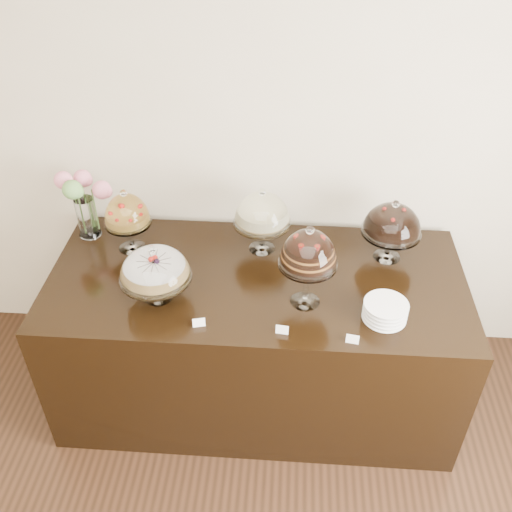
# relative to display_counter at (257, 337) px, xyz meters

# --- Properties ---
(wall_back) EXTENTS (5.00, 0.04, 3.00)m
(wall_back) POSITION_rel_display_counter_xyz_m (-0.11, 0.55, 1.05)
(wall_back) COLOR beige
(wall_back) RESTS_ON ground
(display_counter) EXTENTS (2.20, 1.00, 0.90)m
(display_counter) POSITION_rel_display_counter_xyz_m (0.00, 0.00, 0.00)
(display_counter) COLOR black
(display_counter) RESTS_ON ground
(cake_stand_sugar_sponge) EXTENTS (0.36, 0.36, 0.32)m
(cake_stand_sugar_sponge) POSITION_rel_display_counter_xyz_m (-0.48, -0.19, 0.64)
(cake_stand_sugar_sponge) COLOR white
(cake_stand_sugar_sponge) RESTS_ON display_counter
(cake_stand_choco_layer) EXTENTS (0.28, 0.28, 0.46)m
(cake_stand_choco_layer) POSITION_rel_display_counter_xyz_m (0.25, -0.17, 0.76)
(cake_stand_choco_layer) COLOR white
(cake_stand_choco_layer) RESTS_ON display_counter
(cake_stand_cheesecake) EXTENTS (0.31, 0.31, 0.39)m
(cake_stand_cheesecake) POSITION_rel_display_counter_xyz_m (0.01, 0.26, 0.69)
(cake_stand_cheesecake) COLOR white
(cake_stand_cheesecake) RESTS_ON display_counter
(cake_stand_dark_choco) EXTENTS (0.32, 0.32, 0.36)m
(cake_stand_dark_choco) POSITION_rel_display_counter_xyz_m (0.70, 0.23, 0.68)
(cake_stand_dark_choco) COLOR white
(cake_stand_dark_choco) RESTS_ON display_counter
(cake_stand_fruit_tart) EXTENTS (0.26, 0.26, 0.38)m
(cake_stand_fruit_tart) POSITION_rel_display_counter_xyz_m (-0.72, 0.21, 0.68)
(cake_stand_fruit_tart) COLOR white
(cake_stand_fruit_tart) RESTS_ON display_counter
(flower_vase) EXTENTS (0.30, 0.27, 0.41)m
(flower_vase) POSITION_rel_display_counter_xyz_m (-0.99, 0.32, 0.70)
(flower_vase) COLOR white
(flower_vase) RESTS_ON display_counter
(plate_stack) EXTENTS (0.21, 0.21, 0.09)m
(plate_stack) POSITION_rel_display_counter_xyz_m (0.64, -0.27, 0.50)
(plate_stack) COLOR white
(plate_stack) RESTS_ON display_counter
(price_card_left) EXTENTS (0.06, 0.03, 0.04)m
(price_card_left) POSITION_rel_display_counter_xyz_m (-0.25, -0.38, 0.47)
(price_card_left) COLOR white
(price_card_left) RESTS_ON display_counter
(price_card_right) EXTENTS (0.06, 0.02, 0.04)m
(price_card_right) POSITION_rel_display_counter_xyz_m (0.47, -0.44, 0.47)
(price_card_right) COLOR white
(price_card_right) RESTS_ON display_counter
(price_card_extra) EXTENTS (0.06, 0.02, 0.04)m
(price_card_extra) POSITION_rel_display_counter_xyz_m (0.15, -0.40, 0.47)
(price_card_extra) COLOR white
(price_card_extra) RESTS_ON display_counter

